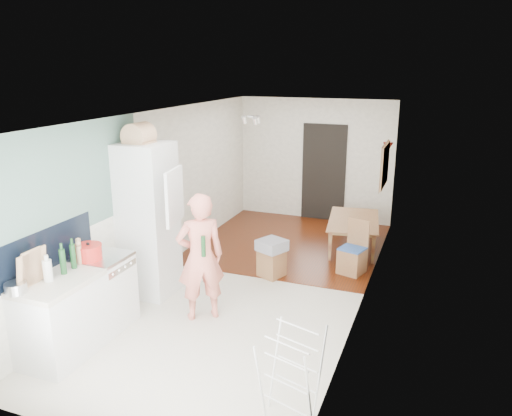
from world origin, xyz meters
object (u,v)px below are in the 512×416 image
Objects in this scene: person at (200,246)px; dining_chair at (353,248)px; drying_rack at (291,378)px; stool at (272,263)px; dining_table at (355,236)px.

person reaches higher than dining_chair.
dining_chair is 3.54m from drying_rack.
person reaches higher than drying_rack.
drying_rack is (1.22, -3.00, 0.23)m from stool.
person is 4.46× the size of stool.
dining_table is at bearing 114.74° from dining_chair.
dining_table is (1.40, 3.19, -0.75)m from person.
stool is (-1.13, -0.54, -0.21)m from dining_chair.
dining_chair is at bearing -164.70° from person.
person is at bearing 148.14° from dining_table.
dining_table is 1.52× the size of dining_chair.
drying_rack is (0.08, -3.54, 0.02)m from dining_chair.
stool is (-0.98, -1.66, -0.01)m from dining_table.
dining_table is at bearing 110.96° from drying_rack.
person is 2.65m from dining_chair.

